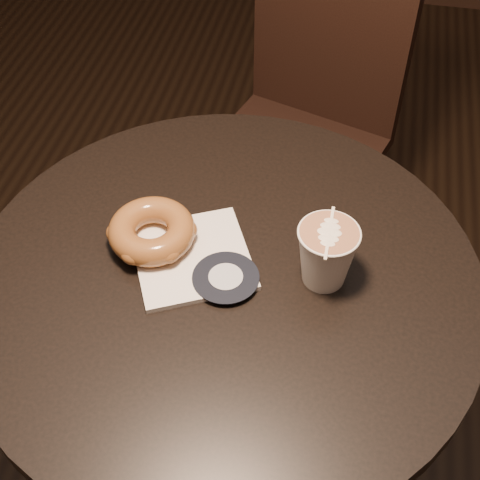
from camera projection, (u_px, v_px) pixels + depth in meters
The scene contains 5 objects.
cafe_table at pixel (227, 353), 1.05m from camera, with size 0.70×0.70×0.75m.
chair at pixel (311, 101), 1.54m from camera, with size 0.47×0.47×0.94m.
pastry_bag at pixel (192, 257), 0.92m from camera, with size 0.15×0.15×0.01m, color white.
doughnut at pixel (152, 231), 0.92m from camera, with size 0.12×0.12×0.04m, color brown.
latte_cup at pixel (326, 256), 0.86m from camera, with size 0.08×0.08×0.09m, color silver, non-canonical shape.
Camera 1 is at (0.14, -0.56, 1.45)m, focal length 50.00 mm.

